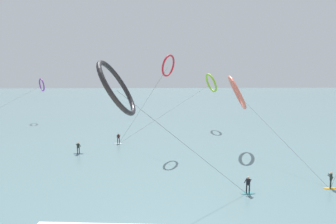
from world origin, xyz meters
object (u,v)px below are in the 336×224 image
(surfer_ivory, at_px, (118,139))
(kite_crimson, at_px, (168,66))
(kite_charcoal, at_px, (117,88))
(kite_coral, at_px, (237,92))
(kite_violet, at_px, (41,85))
(surfer_amber, at_px, (331,181))
(surfer_navy, at_px, (78,149))
(kite_lime, at_px, (211,83))
(surfer_teal, at_px, (248,186))

(surfer_ivory, relative_size, kite_crimson, 0.12)
(surfer_ivory, bearing_deg, kite_charcoal, 96.99)
(kite_coral, height_order, kite_violet, kite_coral)
(surfer_amber, xyz_separation_m, surfer_navy, (-28.39, 13.82, 0.00))
(surfer_amber, bearing_deg, kite_charcoal, -39.72)
(kite_coral, xyz_separation_m, kite_lime, (-0.71, 17.63, 0.79))
(surfer_amber, height_order, kite_lime, kite_lime)
(kite_violet, xyz_separation_m, kite_crimson, (28.83, -27.23, 3.95))
(surfer_teal, xyz_separation_m, kite_violet, (-35.73, 44.70, 7.74))
(surfer_ivory, bearing_deg, surfer_amber, 139.50)
(surfer_ivory, distance_m, kite_lime, 24.14)
(surfer_ivory, xyz_separation_m, kite_coral, (18.28, -3.45, 7.76))
(kite_charcoal, xyz_separation_m, kite_lime, (14.39, 38.89, -1.01))
(surfer_ivory, xyz_separation_m, kite_charcoal, (3.18, -24.71, 9.55))
(surfer_teal, height_order, kite_coral, kite_coral)
(kite_coral, distance_m, kite_crimson, 11.06)
(surfer_navy, bearing_deg, surfer_teal, 100.41)
(kite_lime, bearing_deg, surfer_ivory, 116.02)
(surfer_navy, distance_m, kite_violet, 34.77)
(surfer_ivory, distance_m, kite_violet, 32.68)
(kite_charcoal, distance_m, kite_lime, 41.48)
(surfer_navy, bearing_deg, surfer_amber, 111.28)
(surfer_amber, xyz_separation_m, kite_crimson, (-15.53, 16.50, 11.69))
(surfer_teal, bearing_deg, kite_violet, -8.20)
(kite_lime, bearing_deg, surfer_amber, 176.97)
(kite_charcoal, bearing_deg, kite_violet, 33.74)
(kite_coral, xyz_separation_m, kite_violet, (-39.16, 27.36, -0.01))
(surfer_ivory, relative_size, kite_lime, 0.09)
(surfer_ivory, bearing_deg, kite_violet, -49.23)
(surfer_navy, relative_size, kite_lime, 0.09)
(surfer_amber, bearing_deg, kite_coral, -125.65)
(surfer_ivory, height_order, kite_violet, kite_violet)
(surfer_amber, relative_size, kite_lime, 0.09)
(surfer_amber, distance_m, kite_coral, 18.84)
(kite_violet, bearing_deg, kite_lime, -141.85)
(kite_violet, relative_size, kite_lime, 2.68)
(surfer_ivory, bearing_deg, surfer_navy, 50.32)
(surfer_ivory, bearing_deg, kite_coral, 168.98)
(surfer_amber, distance_m, kite_violet, 62.77)
(surfer_navy, bearing_deg, kite_crimson, 149.00)
(surfer_amber, bearing_deg, surfer_ivory, -93.43)
(surfer_teal, relative_size, kite_lime, 0.09)
(kite_lime, distance_m, kite_crimson, 20.22)
(kite_violet, bearing_deg, kite_charcoal, 168.68)
(surfer_ivory, xyz_separation_m, kite_violet, (-20.88, 23.91, 7.74))
(kite_charcoal, relative_size, kite_crimson, 0.94)
(surfer_ivory, xyz_separation_m, kite_lime, (17.57, 14.19, 8.55))
(kite_charcoal, relative_size, kite_lime, 0.70)
(kite_charcoal, relative_size, kite_coral, 0.69)
(surfer_teal, height_order, kite_charcoal, kite_charcoal)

